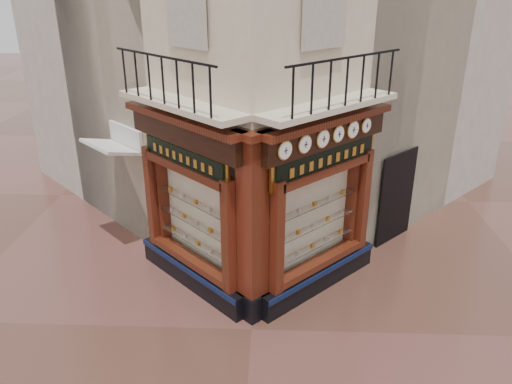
# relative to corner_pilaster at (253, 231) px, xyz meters

# --- Properties ---
(ground) EXTENTS (80.00, 80.00, 0.00)m
(ground) POSITION_rel_corner_pilaster_xyz_m (0.00, -0.50, -1.95)
(ground) COLOR #4E2E24
(ground) RESTS_ON ground
(neighbour_left) EXTENTS (11.31, 11.31, 11.00)m
(neighbour_left) POSITION_rel_corner_pilaster_xyz_m (-2.47, 8.13, 3.55)
(neighbour_left) COLOR beige
(neighbour_left) RESTS_ON ground
(neighbour_right) EXTENTS (11.31, 11.31, 11.00)m
(neighbour_right) POSITION_rel_corner_pilaster_xyz_m (2.47, 8.13, 3.55)
(neighbour_right) COLOR beige
(neighbour_right) RESTS_ON ground
(shopfront_left) EXTENTS (2.86, 2.86, 3.98)m
(shopfront_left) POSITION_rel_corner_pilaster_xyz_m (-1.41, 1.07, 0.03)
(shopfront_left) COLOR black
(shopfront_left) RESTS_ON ground
(shopfront_right) EXTENTS (2.86, 2.86, 3.98)m
(shopfront_right) POSITION_rel_corner_pilaster_xyz_m (1.41, 1.07, 0.03)
(shopfront_right) COLOR black
(shopfront_right) RESTS_ON ground
(corner_pilaster) EXTENTS (0.85, 0.85, 3.98)m
(corner_pilaster) POSITION_rel_corner_pilaster_xyz_m (0.00, 0.00, 0.00)
(corner_pilaster) COLOR black
(corner_pilaster) RESTS_ON ground
(balcony) EXTENTS (5.94, 2.97, 1.03)m
(balcony) POSITION_rel_corner_pilaster_xyz_m (0.00, 0.99, 2.27)
(balcony) COLOR beige
(balcony) RESTS_ON ground
(clock_a) EXTENTS (0.29, 0.29, 0.37)m
(clock_a) POSITION_rel_corner_pilaster_xyz_m (0.58, -0.02, 1.67)
(clock_a) COLOR #BB933E
(clock_a) RESTS_ON ground
(clock_b) EXTENTS (0.29, 0.29, 0.36)m
(clock_b) POSITION_rel_corner_pilaster_xyz_m (0.96, 0.35, 1.67)
(clock_b) COLOR #BB933E
(clock_b) RESTS_ON ground
(clock_c) EXTENTS (0.30, 0.30, 0.38)m
(clock_c) POSITION_rel_corner_pilaster_xyz_m (1.33, 0.72, 1.67)
(clock_c) COLOR #BB933E
(clock_c) RESTS_ON ground
(clock_d) EXTENTS (0.28, 0.28, 0.35)m
(clock_d) POSITION_rel_corner_pilaster_xyz_m (1.66, 1.06, 1.67)
(clock_d) COLOR #BB933E
(clock_d) RESTS_ON ground
(clock_e) EXTENTS (0.30, 0.30, 0.38)m
(clock_e) POSITION_rel_corner_pilaster_xyz_m (2.00, 1.39, 1.67)
(clock_e) COLOR #BB933E
(clock_e) RESTS_ON ground
(clock_f) EXTENTS (0.27, 0.27, 0.33)m
(clock_f) POSITION_rel_corner_pilaster_xyz_m (2.32, 1.71, 1.67)
(clock_f) COLOR #BB933E
(clock_f) RESTS_ON ground
(awning) EXTENTS (1.69, 1.69, 0.30)m
(awning) POSITION_rel_corner_pilaster_xyz_m (-3.65, 2.94, -1.95)
(awning) COLOR silver
(awning) RESTS_ON ground
(signboard_left) EXTENTS (2.06, 2.06, 0.55)m
(signboard_left) POSITION_rel_corner_pilaster_xyz_m (-1.46, 1.01, 1.15)
(signboard_left) COLOR gold
(signboard_left) RESTS_ON ground
(signboard_right) EXTENTS (2.29, 2.29, 0.61)m
(signboard_right) POSITION_rel_corner_pilaster_xyz_m (1.46, 1.01, 1.15)
(signboard_right) COLOR gold
(signboard_right) RESTS_ON ground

